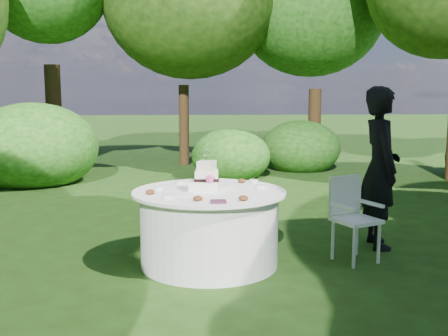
{
  "coord_description": "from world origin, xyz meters",
  "views": [
    {
      "loc": [
        -0.23,
        -5.21,
        1.73
      ],
      "look_at": [
        0.15,
        0.0,
        1.0
      ],
      "focal_mm": 42.0,
      "sensor_mm": 36.0,
      "label": 1
    }
  ],
  "objects_px": {
    "table": "(209,227)",
    "chair": "(352,212)",
    "napkins": "(218,202)",
    "cake": "(207,179)",
    "guest": "(380,168)"
  },
  "relations": [
    {
      "from": "table",
      "to": "chair",
      "type": "height_order",
      "value": "chair"
    },
    {
      "from": "napkins",
      "to": "table",
      "type": "distance_m",
      "value": 0.72
    },
    {
      "from": "napkins",
      "to": "cake",
      "type": "distance_m",
      "value": 0.65
    },
    {
      "from": "table",
      "to": "napkins",
      "type": "bearing_deg",
      "value": -84.68
    },
    {
      "from": "cake",
      "to": "chair",
      "type": "height_order",
      "value": "cake"
    },
    {
      "from": "cake",
      "to": "guest",
      "type": "bearing_deg",
      "value": 13.44
    },
    {
      "from": "guest",
      "to": "chair",
      "type": "height_order",
      "value": "guest"
    },
    {
      "from": "guest",
      "to": "table",
      "type": "relative_size",
      "value": 1.17
    },
    {
      "from": "guest",
      "to": "chair",
      "type": "distance_m",
      "value": 0.76
    },
    {
      "from": "chair",
      "to": "napkins",
      "type": "bearing_deg",
      "value": -155.8
    },
    {
      "from": "guest",
      "to": "cake",
      "type": "xyz_separation_m",
      "value": [
        -1.98,
        -0.47,
        -0.03
      ]
    },
    {
      "from": "guest",
      "to": "cake",
      "type": "distance_m",
      "value": 2.04
    },
    {
      "from": "table",
      "to": "cake",
      "type": "xyz_separation_m",
      "value": [
        -0.02,
        0.03,
        0.5
      ]
    },
    {
      "from": "napkins",
      "to": "chair",
      "type": "relative_size",
      "value": 0.16
    },
    {
      "from": "table",
      "to": "chair",
      "type": "bearing_deg",
      "value": 1.89
    }
  ]
}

